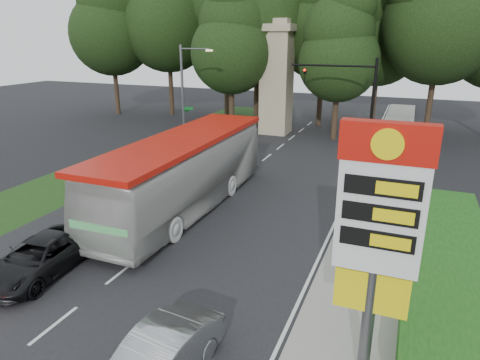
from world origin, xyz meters
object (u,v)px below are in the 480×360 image
at_px(gas_station_pylon, 379,223).
at_px(suv_charcoal, 40,257).
at_px(traffic_signal_mast, 355,94).
at_px(transit_bus, 184,174).
at_px(monument, 277,77).
at_px(streetlight_signs, 185,92).

xyz_separation_m(gas_station_pylon, suv_charcoal, (-12.00, 0.77, -3.76)).
distance_m(traffic_signal_mast, transit_bus, 15.18).
distance_m(gas_station_pylon, transit_bus, 13.46).
bearing_deg(transit_bus, suv_charcoal, -103.78).
distance_m(gas_station_pylon, suv_charcoal, 12.60).
bearing_deg(traffic_signal_mast, gas_station_pylon, -80.91).
relative_size(gas_station_pylon, monument, 0.68).
bearing_deg(gas_station_pylon, monument, 111.80).
xyz_separation_m(traffic_signal_mast, suv_charcoal, (-8.48, -21.24, -3.99)).
bearing_deg(streetlight_signs, transit_bus, -61.74).
bearing_deg(traffic_signal_mast, streetlight_signs, -171.08).
xyz_separation_m(traffic_signal_mast, streetlight_signs, (-12.67, -1.99, -0.23)).
distance_m(gas_station_pylon, traffic_signal_mast, 22.29).
bearing_deg(monument, streetlight_signs, -121.97).
xyz_separation_m(streetlight_signs, monument, (4.99, 7.99, 0.67)).
height_order(gas_station_pylon, monument, monument).
bearing_deg(suv_charcoal, transit_bus, 72.11).
distance_m(gas_station_pylon, monument, 30.17).
bearing_deg(gas_station_pylon, traffic_signal_mast, 99.09).
relative_size(monument, transit_bus, 0.74).
bearing_deg(streetlight_signs, suv_charcoal, -77.73).
bearing_deg(suv_charcoal, traffic_signal_mast, 64.38).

